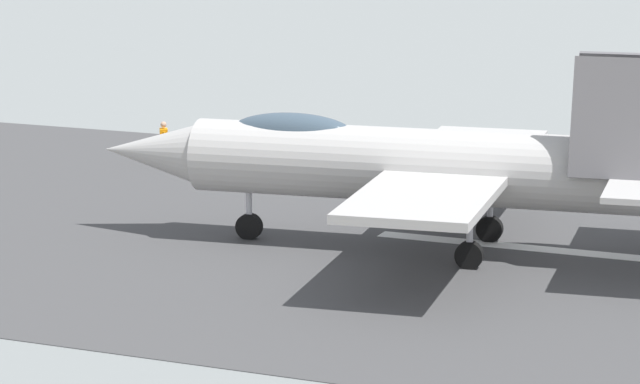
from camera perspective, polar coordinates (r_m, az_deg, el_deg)
The scene contains 5 objects.
ground_plane at distance 43.93m, azimuth 6.72°, elevation -2.00°, with size 400.00×400.00×0.00m, color gray.
runway_strip at distance 43.93m, azimuth 6.74°, elevation -1.99°, with size 240.00×26.00×0.02m.
fighter_jet at distance 42.66m, azimuth 3.41°, elevation 1.09°, with size 17.66×13.89×5.71m.
crew_person at distance 56.06m, azimuth -5.84°, elevation 1.84°, with size 0.46×0.62×1.56m.
marker_cone_mid at distance 56.71m, azimuth 4.71°, elevation 1.45°, with size 0.44×0.44×0.55m, color orange.
Camera 1 is at (-11.60, 41.07, 10.42)m, focal length 85.94 mm.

